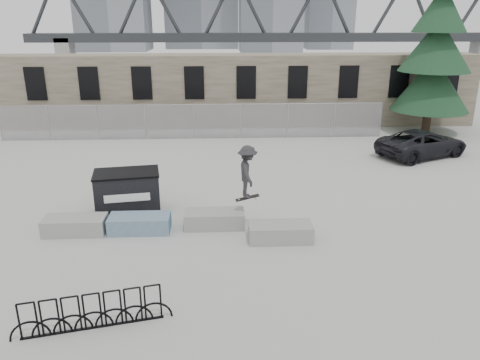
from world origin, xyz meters
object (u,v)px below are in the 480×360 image
(skateboarder, at_px, (247,172))
(planter_offset, at_px, (280,231))
(suv, at_px, (422,143))
(spruce_tree, at_px, (436,51))
(bike_rack, at_px, (92,312))
(planter_center_right, at_px, (214,218))
(dumpster, at_px, (128,192))
(planter_center_left, at_px, (140,223))
(planter_far_left, at_px, (75,225))

(skateboarder, bearing_deg, planter_offset, -144.14)
(suv, xyz_separation_m, skateboarder, (-9.40, -8.04, 1.25))
(planter_offset, distance_m, spruce_tree, 18.37)
(planter_offset, height_order, spruce_tree, spruce_tree)
(bike_rack, distance_m, skateboarder, 6.79)
(planter_offset, bearing_deg, planter_center_right, 151.89)
(dumpster, bearing_deg, planter_center_left, -77.84)
(suv, bearing_deg, planter_far_left, 94.85)
(dumpster, relative_size, suv, 0.51)
(planter_center_left, relative_size, planter_offset, 1.00)
(dumpster, distance_m, bike_rack, 6.87)
(planter_offset, relative_size, suv, 0.41)
(planter_far_left, bearing_deg, bike_rack, -70.06)
(planter_center_right, distance_m, spruce_tree, 18.88)
(planter_center_right, height_order, bike_rack, bike_rack)
(planter_center_left, xyz_separation_m, spruce_tree, (15.33, 13.30, 4.56))
(dumpster, distance_m, skateboarder, 4.64)
(skateboarder, bearing_deg, spruce_tree, -46.88)
(planter_far_left, bearing_deg, planter_center_left, 1.05)
(suv, bearing_deg, planter_offset, 113.34)
(planter_center_right, xyz_separation_m, dumpster, (-3.14, 1.48, 0.46))
(skateboarder, bearing_deg, suv, -54.27)
(planter_far_left, distance_m, planter_offset, 6.71)
(dumpster, height_order, bike_rack, dumpster)
(planter_center_right, relative_size, bike_rack, 0.57)
(dumpster, distance_m, suv, 15.15)
(planter_center_right, xyz_separation_m, bike_rack, (-2.72, -5.38, 0.14))
(skateboarder, bearing_deg, planter_center_right, 86.55)
(dumpster, xyz_separation_m, suv, (13.65, 6.59, -0.09))
(planter_offset, xyz_separation_m, skateboarder, (-0.98, 1.15, 1.63))
(planter_center_right, bearing_deg, planter_offset, -28.11)
(bike_rack, bearing_deg, planter_center_right, 63.18)
(planter_center_right, xyz_separation_m, suv, (10.51, 8.06, 0.38))
(dumpster, bearing_deg, spruce_tree, 26.84)
(planter_offset, bearing_deg, suv, 47.50)
(planter_offset, height_order, suv, suv)
(planter_far_left, distance_m, suv, 17.24)
(skateboarder, bearing_deg, planter_far_left, 88.41)
(skateboarder, bearing_deg, planter_center_left, 89.67)
(dumpster, height_order, suv, dumpster)
(planter_center_right, distance_m, planter_offset, 2.37)
(dumpster, height_order, spruce_tree, spruce_tree)
(planter_center_right, height_order, skateboarder, skateboarder)
(bike_rack, bearing_deg, planter_center_left, 87.19)
(bike_rack, xyz_separation_m, spruce_tree, (15.58, 18.42, 4.42))
(planter_center_right, bearing_deg, suv, 37.50)
(planter_far_left, height_order, planter_center_left, same)
(suv, relative_size, skateboarder, 2.58)
(bike_rack, xyz_separation_m, skateboarder, (3.83, 5.40, 1.49))
(planter_center_left, distance_m, skateboarder, 3.94)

